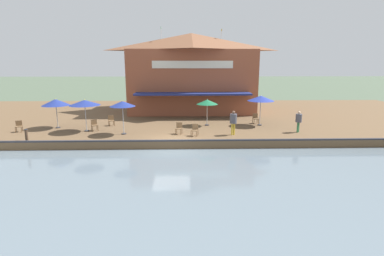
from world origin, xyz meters
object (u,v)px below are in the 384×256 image
object	(u,v)px
patio_umbrella_mid_patio_left	(261,98)
mooring_post	(26,135)
cafe_chair_under_first_umbrella	(179,128)
cafe_chair_mid_patio	(111,120)
patio_umbrella_by_entrance	(85,103)
person_mid_patio	(299,119)
tree_upstream_bank	(173,72)
patio_umbrella_mid_patio_right	(56,102)
patio_umbrella_far_corner	(122,104)
cafe_chair_far_corner_seat	(94,125)
patio_umbrella_near_quay_edge	(207,102)
cafe_chair_back_row_seat	(195,129)
person_at_quay_edge	(233,120)
waterfront_restaurant	(191,72)
cafe_chair_beside_entrance	(19,126)
cafe_chair_facing_river	(256,118)

from	to	relation	value
patio_umbrella_mid_patio_left	mooring_post	world-z (taller)	patio_umbrella_mid_patio_left
mooring_post	patio_umbrella_mid_patio_left	bearing A→B (deg)	105.74
cafe_chair_under_first_umbrella	cafe_chair_mid_patio	distance (m)	6.53
patio_umbrella_by_entrance	person_mid_patio	xyz separation A→B (m)	(0.81, 16.06, -1.21)
cafe_chair_under_first_umbrella	mooring_post	xyz separation A→B (m)	(1.86, -10.13, -0.05)
tree_upstream_bank	cafe_chair_under_first_umbrella	bearing A→B (deg)	3.34
cafe_chair_under_first_umbrella	mooring_post	world-z (taller)	cafe_chair_under_first_umbrella
patio_umbrella_mid_patio_left	patio_umbrella_by_entrance	distance (m)	13.93
patio_umbrella_mid_patio_right	cafe_chair_under_first_umbrella	size ratio (longest dim) A/B	2.79
patio_umbrella_far_corner	cafe_chair_far_corner_seat	size ratio (longest dim) A/B	2.93
patio_umbrella_mid_patio_left	cafe_chair_under_first_umbrella	distance (m)	7.54
tree_upstream_bank	cafe_chair_far_corner_seat	bearing A→B (deg)	-19.36
patio_umbrella_near_quay_edge	tree_upstream_bank	bearing A→B (deg)	-166.76
cafe_chair_under_first_umbrella	patio_umbrella_far_corner	bearing A→B (deg)	-90.25
cafe_chair_back_row_seat	person_mid_patio	distance (m)	7.89
patio_umbrella_far_corner	person_at_quay_edge	bearing A→B (deg)	86.90
patio_umbrella_mid_patio_left	patio_umbrella_far_corner	size ratio (longest dim) A/B	1.02
patio_umbrella_by_entrance	cafe_chair_mid_patio	bearing A→B (deg)	146.50
patio_umbrella_mid_patio_right	patio_umbrella_near_quay_edge	bearing A→B (deg)	93.04
waterfront_restaurant	tree_upstream_bank	world-z (taller)	waterfront_restaurant
waterfront_restaurant	patio_umbrella_mid_patio_left	size ratio (longest dim) A/B	5.30
patio_umbrella_by_entrance	cafe_chair_beside_entrance	xyz separation A→B (m)	(0.06, -5.06, -1.73)
patio_umbrella_mid_patio_right	mooring_post	distance (m)	4.55
person_at_quay_edge	person_mid_patio	distance (m)	5.09
patio_umbrella_mid_patio_left	cafe_chair_beside_entrance	xyz separation A→B (m)	(1.87, -18.87, -1.79)
mooring_post	tree_upstream_bank	xyz separation A→B (m)	(-18.91, 9.13, 3.60)
patio_umbrella_mid_patio_right	cafe_chair_mid_patio	bearing A→B (deg)	101.34
patio_umbrella_far_corner	cafe_chair_back_row_seat	world-z (taller)	patio_umbrella_far_corner
cafe_chair_beside_entrance	waterfront_restaurant	bearing A→B (deg)	128.08
patio_umbrella_near_quay_edge	patio_umbrella_far_corner	size ratio (longest dim) A/B	0.89
mooring_post	tree_upstream_bank	distance (m)	21.30
patio_umbrella_mid_patio_left	patio_umbrella_by_entrance	xyz separation A→B (m)	(1.81, -13.81, -0.07)
patio_umbrella_mid_patio_left	cafe_chair_far_corner_seat	size ratio (longest dim) A/B	2.97
cafe_chair_under_first_umbrella	cafe_chair_far_corner_seat	bearing A→B (deg)	-101.12
cafe_chair_far_corner_seat	person_at_quay_edge	world-z (taller)	person_at_quay_edge
cafe_chair_facing_river	patio_umbrella_mid_patio_left	bearing A→B (deg)	10.59
patio_umbrella_far_corner	person_mid_patio	bearing A→B (deg)	91.15
cafe_chair_under_first_umbrella	cafe_chair_beside_entrance	world-z (taller)	same
cafe_chair_facing_river	patio_umbrella_far_corner	bearing A→B (deg)	-70.65
patio_umbrella_near_quay_edge	patio_umbrella_far_corner	bearing A→B (deg)	-64.77
patio_umbrella_by_entrance	cafe_chair_under_first_umbrella	world-z (taller)	patio_umbrella_by_entrance
cafe_chair_far_corner_seat	person_mid_patio	world-z (taller)	person_mid_patio
patio_umbrella_far_corner	mooring_post	bearing A→B (deg)	-72.87
patio_umbrella_far_corner	waterfront_restaurant	bearing A→B (deg)	155.33
cafe_chair_back_row_seat	patio_umbrella_near_quay_edge	bearing A→B (deg)	162.38
patio_umbrella_far_corner	cafe_chair_mid_patio	world-z (taller)	patio_umbrella_far_corner
patio_umbrella_mid_patio_left	mooring_post	size ratio (longest dim) A/B	3.03
cafe_chair_back_row_seat	cafe_chair_under_first_umbrella	bearing A→B (deg)	-118.76
waterfront_restaurant	patio_umbrella_mid_patio_right	bearing A→B (deg)	-50.33
patio_umbrella_near_quay_edge	patio_umbrella_far_corner	xyz separation A→B (m)	(2.99, -6.36, 0.28)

